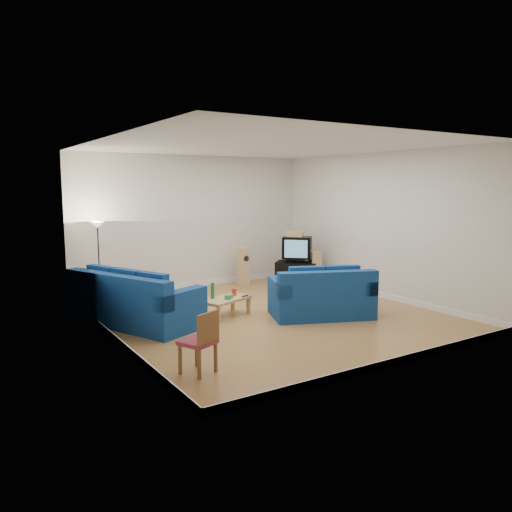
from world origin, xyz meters
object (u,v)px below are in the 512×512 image
sofa_three_seat (132,305)px  television (297,248)px  sofa_loveseat (322,298)px  coffee_table (226,301)px  tv_stand (297,274)px

sofa_three_seat → television: size_ratio=3.18×
sofa_loveseat → coffee_table: bearing=169.8°
sofa_three_seat → sofa_loveseat: (3.21, -1.40, -0.00)m
coffee_table → television: 3.36m
sofa_three_seat → tv_stand: 4.74m
sofa_three_seat → coffee_table: 1.72m
sofa_three_seat → television: 4.74m
tv_stand → television: size_ratio=1.18×
sofa_loveseat → tv_stand: 2.95m
coffee_table → sofa_three_seat: bearing=165.7°
sofa_loveseat → television: television is taller
tv_stand → sofa_loveseat: bearing=-70.5°
sofa_loveseat → television: size_ratio=2.50×
tv_stand → television: (-0.03, -0.04, 0.66)m
sofa_three_seat → sofa_loveseat: size_ratio=1.27×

